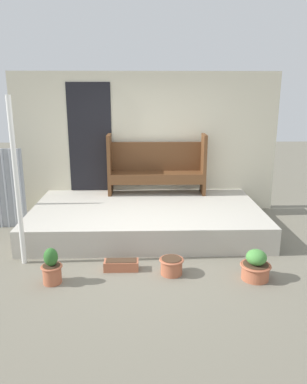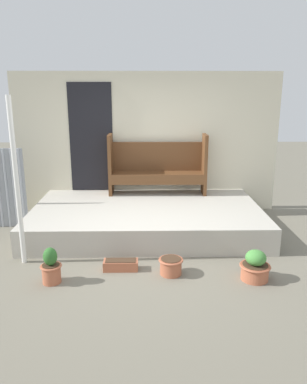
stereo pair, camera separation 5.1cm
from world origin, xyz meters
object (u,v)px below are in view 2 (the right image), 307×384
Objects in this scene: support_post at (17,183)px; flower_pot_left at (51,267)px; planter_box_rect at (121,265)px; flower_pot_middle at (171,265)px; bench at (158,165)px; flower_pot_right at (255,267)px.

support_post is 4.86× the size of flower_pot_left.
flower_pot_left is 1.02× the size of planter_box_rect.
planter_box_rect is (-0.65, 0.13, -0.05)m from flower_pot_middle.
flower_pot_right is at bearing -65.83° from bench.
planter_box_rect is at bearing 168.77° from flower_pot_middle.
flower_pot_right is at bearing 0.78° from flower_pot_left.
support_post is 1.24× the size of bench.
bench is at bearing 47.85° from support_post.
planter_box_rect is at bearing 21.34° from flower_pot_left.
bench is 2.53m from planter_box_rect.
flower_pot_middle is (0.10, -2.44, -0.82)m from bench.
flower_pot_right is at bearing -8.70° from flower_pot_middle.
flower_pot_left reaches higher than planter_box_rect.
flower_pot_right is (3.01, -0.53, -0.94)m from support_post.
bench is at bearing 62.68° from flower_pot_left.
flower_pot_right is 1.70m from planter_box_rect.
bench is 2.94m from flower_pot_right.
bench is at bearing 113.54° from flower_pot_right.
flower_pot_left is 0.89m from planter_box_rect.
flower_pot_left is at bearing -158.66° from planter_box_rect.
bench reaches higher than flower_pot_middle.
flower_pot_left is (-1.36, -2.64, -0.74)m from bench.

